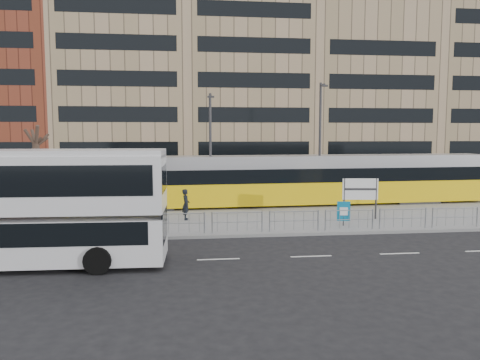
{
  "coord_description": "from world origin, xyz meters",
  "views": [
    {
      "loc": [
        -3.35,
        -23.19,
        5.28
      ],
      "look_at": [
        0.09,
        6.0,
        2.33
      ],
      "focal_mm": 35.0,
      "sensor_mm": 36.0,
      "label": 1
    }
  ],
  "objects": [
    {
      "name": "kerb",
      "position": [
        0.0,
        0.05,
        0.07
      ],
      "size": [
        64.0,
        0.25,
        0.17
      ],
      "primitive_type": "cube",
      "color": "gray",
      "rests_on": "ground"
    },
    {
      "name": "traffic_light_west",
      "position": [
        -7.12,
        0.5,
        2.12
      ],
      "size": [
        0.23,
        0.25,
        3.1
      ],
      "rotation": [
        0.0,
        0.0,
        0.42
      ],
      "color": "#2D2D30",
      "rests_on": "plaza"
    },
    {
      "name": "building_row",
      "position": [
        1.55,
        34.27,
        12.91
      ],
      "size": [
        70.4,
        18.4,
        31.2
      ],
      "color": "brown",
      "rests_on": "ground"
    },
    {
      "name": "ground",
      "position": [
        0.0,
        0.0,
        0.0
      ],
      "size": [
        120.0,
        120.0,
        0.0
      ],
      "primitive_type": "plane",
      "color": "black",
      "rests_on": "ground"
    },
    {
      "name": "lamp_post_west",
      "position": [
        -1.59,
        9.14,
        4.44
      ],
      "size": [
        0.45,
        1.04,
        7.84
      ],
      "color": "#2D2D30",
      "rests_on": "plaza"
    },
    {
      "name": "ad_panel",
      "position": [
        5.37,
        1.59,
        0.94
      ],
      "size": [
        0.72,
        0.18,
        1.36
      ],
      "rotation": [
        0.0,
        0.0,
        -0.18
      ],
      "color": "#2D2D30",
      "rests_on": "plaza"
    },
    {
      "name": "double_decker_bus",
      "position": [
        -9.98,
        -4.11,
        2.51
      ],
      "size": [
        11.67,
        3.26,
        4.64
      ],
      "rotation": [
        0.0,
        0.0,
        -0.03
      ],
      "color": "silver",
      "rests_on": "ground"
    },
    {
      "name": "pedestrian_barrier",
      "position": [
        2.0,
        0.5,
        0.98
      ],
      "size": [
        32.07,
        0.07,
        1.1
      ],
      "color": "gray",
      "rests_on": "plaza"
    },
    {
      "name": "station_sign",
      "position": [
        7.04,
        3.5,
        1.84
      ],
      "size": [
        2.12,
        0.34,
        2.44
      ],
      "rotation": [
        0.0,
        0.0,
        -0.12
      ],
      "color": "#2D2D30",
      "rests_on": "plaza"
    },
    {
      "name": "bare_tree",
      "position": [
        -12.8,
        8.03,
        5.87
      ],
      "size": [
        4.28,
        4.28,
        7.69
      ],
      "color": "#31221B",
      "rests_on": "plaza"
    },
    {
      "name": "tram",
      "position": [
        3.87,
        9.44,
        1.93
      ],
      "size": [
        30.17,
        4.33,
        3.54
      ],
      "rotation": [
        0.0,
        0.0,
        0.05
      ],
      "color": "yellow",
      "rests_on": "plaza"
    },
    {
      "name": "lamp_post_east",
      "position": [
        6.11,
        8.88,
        4.84
      ],
      "size": [
        0.45,
        1.04,
        8.63
      ],
      "color": "#2D2D30",
      "rests_on": "plaza"
    },
    {
      "name": "pedestrian",
      "position": [
        -3.33,
        4.43,
        1.07
      ],
      "size": [
        0.45,
        0.67,
        1.83
      ],
      "primitive_type": "imported",
      "rotation": [
        0.0,
        0.0,
        1.56
      ],
      "color": "black",
      "rests_on": "plaza"
    },
    {
      "name": "plaza",
      "position": [
        0.0,
        12.0,
        0.07
      ],
      "size": [
        64.0,
        24.0,
        0.15
      ],
      "primitive_type": "cube",
      "color": "gray",
      "rests_on": "ground"
    },
    {
      "name": "road_markings",
      "position": [
        1.0,
        -4.0,
        0.01
      ],
      "size": [
        62.0,
        0.12,
        0.01
      ],
      "primitive_type": "cube",
      "color": "white",
      "rests_on": "ground"
    }
  ]
}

